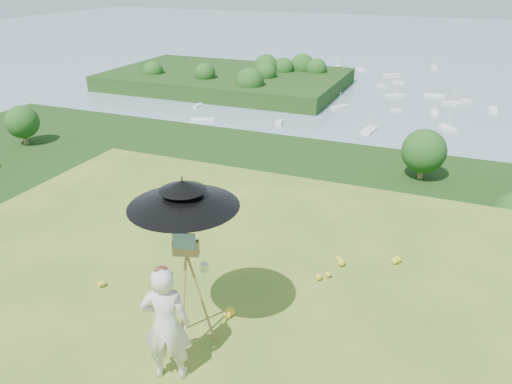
% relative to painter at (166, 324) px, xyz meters
% --- Properties ---
extents(forest_slope, '(140.00, 56.00, 22.00)m').
position_rel_painter_xyz_m(forest_slope, '(1.15, 34.60, -29.77)').
color(forest_slope, black).
rests_on(forest_slope, bay_water).
extents(shoreline_tier, '(170.00, 28.00, 8.00)m').
position_rel_painter_xyz_m(shoreline_tier, '(1.15, 74.60, -36.77)').
color(shoreline_tier, slate).
rests_on(shoreline_tier, bay_water).
extents(bay_water, '(700.00, 700.00, 0.00)m').
position_rel_painter_xyz_m(bay_water, '(1.15, 239.60, -34.77)').
color(bay_water, '#7393A4').
rests_on(bay_water, ground).
extents(peninsula, '(90.00, 60.00, 12.00)m').
position_rel_painter_xyz_m(peninsula, '(-73.85, 154.60, -29.77)').
color(peninsula, black).
rests_on(peninsula, bay_water).
extents(slope_trees, '(110.00, 50.00, 6.00)m').
position_rel_painter_xyz_m(slope_trees, '(1.15, 34.60, -15.77)').
color(slope_trees, '#194B16').
rests_on(slope_trees, forest_slope).
extents(harbor_town, '(110.00, 22.00, 5.00)m').
position_rel_painter_xyz_m(harbor_town, '(1.15, 74.60, -30.27)').
color(harbor_town, silver).
rests_on(harbor_town, shoreline_tier).
extents(moored_boats, '(140.00, 140.00, 0.70)m').
position_rel_painter_xyz_m(moored_boats, '(-11.35, 160.60, -34.42)').
color(moored_boats, white).
rests_on(moored_boats, bay_water).
extents(painter, '(0.66, 0.55, 1.55)m').
position_rel_painter_xyz_m(painter, '(0.00, 0.00, 0.00)').
color(painter, beige).
rests_on(painter, ground).
extents(field_easel, '(0.80, 0.80, 1.68)m').
position_rel_painter_xyz_m(field_easel, '(-0.04, 0.61, 0.07)').
color(field_easel, olive).
rests_on(field_easel, ground).
extents(sun_umbrella, '(1.60, 1.60, 0.99)m').
position_rel_painter_xyz_m(sun_umbrella, '(-0.05, 0.64, 1.11)').
color(sun_umbrella, black).
rests_on(sun_umbrella, field_easel).
extents(painter_cap, '(0.26, 0.28, 0.10)m').
position_rel_painter_xyz_m(painter_cap, '(0.00, 0.00, 0.73)').
color(painter_cap, '#CB736F').
rests_on(painter_cap, painter).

